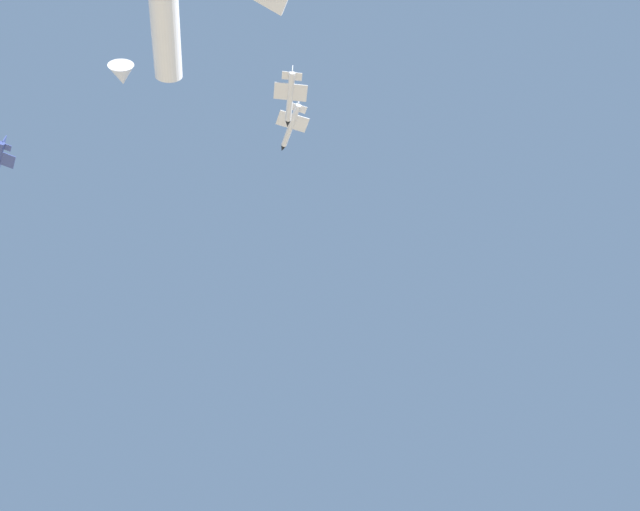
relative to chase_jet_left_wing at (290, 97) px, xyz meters
The scene contains 2 objects.
chase_jet_left_wing is the anchor object (origin of this frame).
chase_jet_trailing 12.85m from the chase_jet_left_wing, 64.53° to the right, with size 12.51×13.14×4.00m.
Camera 1 is at (-10.09, 82.24, 1.44)m, focal length 34.84 mm.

